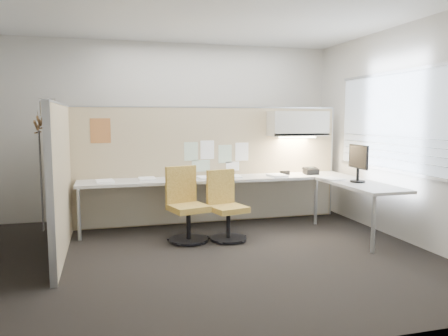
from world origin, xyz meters
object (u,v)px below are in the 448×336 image
object	(u,v)px
monitor	(358,161)
phone	(311,171)
chair_right	(226,208)
desk	(243,187)
chair_left	(186,207)

from	to	relation	value
monitor	phone	xyz separation A→B (m)	(-0.23, 0.94, -0.24)
chair_right	monitor	xyz separation A→B (m)	(1.78, -0.26, 0.60)
desk	monitor	size ratio (longest dim) A/B	7.89
desk	phone	distance (m)	1.16
chair_left	phone	size ratio (longest dim) A/B	4.45
desk	chair_left	world-z (taller)	chair_left
desk	chair_right	bearing A→B (deg)	-126.92
chair_left	monitor	size ratio (longest dim) A/B	1.88
desk	phone	xyz separation A→B (m)	(1.14, 0.13, 0.18)
chair_left	phone	xyz separation A→B (m)	(2.07, 0.60, 0.34)
chair_right	monitor	distance (m)	1.90
chair_right	desk	bearing A→B (deg)	37.99
monitor	phone	size ratio (longest dim) A/B	2.36
desk	phone	bearing A→B (deg)	6.39
chair_right	chair_left	bearing A→B (deg)	156.53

